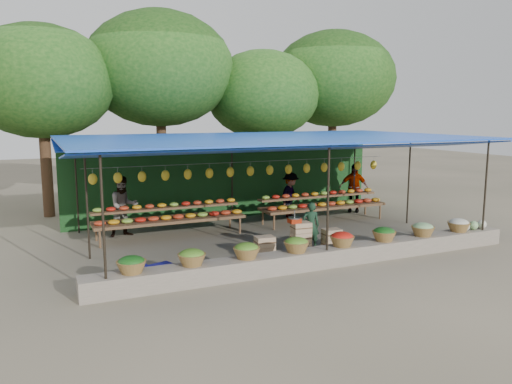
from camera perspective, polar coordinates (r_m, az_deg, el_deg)
name	(u,v)px	position (r m, az deg, el deg)	size (l,w,h in m)	color
ground	(271,238)	(13.92, 1.67, -5.33)	(60.00, 60.00, 0.00)	brown
stone_curb	(323,257)	(11.55, 7.68, -7.38)	(10.60, 0.55, 0.40)	#655F51
stall_canopy	(270,142)	(13.57, 1.62, 5.78)	(10.80, 6.60, 2.82)	black
produce_baskets	(320,242)	(11.40, 7.29, -5.69)	(8.98, 0.58, 0.34)	brown
netting_backdrop	(229,180)	(16.53, -3.07, 1.34)	(10.60, 0.06, 2.50)	#19481F
tree_row	(213,80)	(19.36, -4.95, 12.67)	(16.51, 5.50, 7.12)	#3A2115
fruit_table_left	(170,216)	(14.20, -9.83, -2.67)	(4.21, 0.95, 0.93)	#4E341F
fruit_table_right	(323,203)	(16.14, 7.62, -1.22)	(4.21, 0.95, 0.93)	#4E341F
crate_counter	(300,240)	(12.52, 5.05, -5.52)	(2.38, 0.37, 0.77)	tan
weighing_scale	(294,220)	(12.32, 4.42, -3.19)	(0.30, 0.30, 0.32)	#A9280D
vendor_seated	(311,225)	(12.84, 6.28, -3.82)	(0.44, 0.29, 1.21)	#173220
customer_left	(124,206)	(14.48, -14.88, -1.61)	(0.83, 0.65, 1.71)	slate
customer_mid	(291,195)	(16.63, 3.98, -0.36)	(0.97, 0.56, 1.50)	slate
customer_right	(354,188)	(17.88, 11.10, 0.46)	(1.00, 0.41, 1.70)	slate
blue_crate_front	(161,273)	(10.60, -10.84, -9.13)	(0.57, 0.41, 0.34)	navy
blue_crate_back	(137,275)	(10.66, -13.45, -9.20)	(0.52, 0.37, 0.31)	navy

